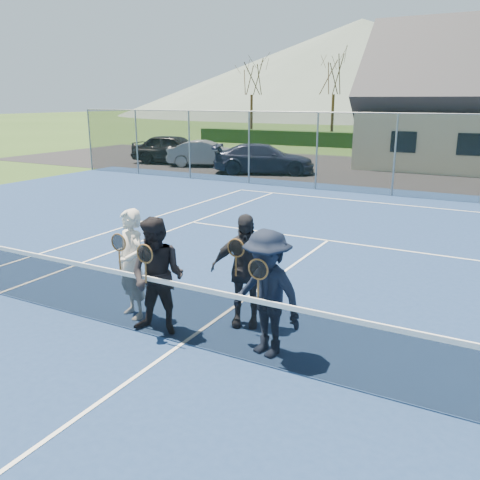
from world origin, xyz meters
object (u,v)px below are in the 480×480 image
at_px(car_b, 207,154).
at_px(player_d, 267,294).
at_px(car_a, 174,149).
at_px(player_a, 132,264).
at_px(player_c, 244,270).
at_px(car_c, 264,159).
at_px(player_b, 158,277).
at_px(tennis_net, 182,311).

xyz_separation_m(car_b, player_d, (11.90, -17.28, 0.25)).
xyz_separation_m(car_a, player_a, (11.61, -17.27, 0.11)).
height_order(player_a, player_c, same).
xyz_separation_m(car_c, player_a, (5.57, -16.23, 0.22)).
relative_size(car_c, player_c, 2.70).
bearing_deg(player_b, player_d, 5.47).
distance_m(player_b, player_d, 1.74).
distance_m(car_a, car_b, 2.18).
height_order(car_a, tennis_net, car_a).
relative_size(tennis_net, player_b, 6.49).
relative_size(car_b, player_a, 2.28).
relative_size(player_c, player_d, 1.00).
distance_m(car_b, player_c, 19.99).
bearing_deg(player_c, car_c, 115.06).
bearing_deg(player_c, player_b, -138.66).
bearing_deg(car_b, player_b, -171.53).
relative_size(car_c, player_d, 2.70).
bearing_deg(player_d, car_b, 124.56).
bearing_deg(car_b, tennis_net, -170.46).
relative_size(tennis_net, player_a, 6.49).
distance_m(car_b, tennis_net, 20.61).
height_order(player_a, player_b, same).
bearing_deg(player_b, player_a, 159.38).
distance_m(car_a, car_c, 6.13).
relative_size(player_b, player_d, 1.00).
bearing_deg(car_a, player_b, -154.51).
relative_size(car_a, car_b, 1.16).
distance_m(car_a, tennis_net, 21.90).
distance_m(car_c, player_c, 17.25).
height_order(car_a, car_b, car_a).
distance_m(car_b, player_a, 19.60).
bearing_deg(player_c, car_a, 128.69).
bearing_deg(car_c, car_b, 54.33).
xyz_separation_m(player_c, player_d, (0.73, -0.71, -0.00)).
height_order(car_a, player_c, player_c).
bearing_deg(player_d, player_c, 135.59).
bearing_deg(car_b, player_c, -167.78).
relative_size(car_a, player_c, 2.65).
xyz_separation_m(car_b, player_a, (9.44, -17.17, 0.25)).
height_order(tennis_net, player_c, player_c).
bearing_deg(car_b, player_a, -172.98).
relative_size(car_a, tennis_net, 0.41).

